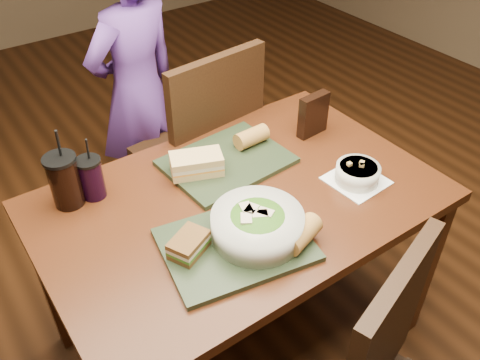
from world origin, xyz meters
name	(u,v)px	position (x,y,z in m)	size (l,w,h in m)	color
ground	(240,332)	(0.00, 0.00, 0.00)	(6.00, 6.00, 0.00)	#381C0B
dining_table	(240,217)	(0.00, 0.00, 0.66)	(1.30, 0.85, 0.75)	#431E0D
chair_far	(205,147)	(0.19, 0.53, 0.58)	(0.49, 0.50, 1.04)	black
diner	(137,91)	(0.09, 0.96, 0.68)	(0.50, 0.33, 1.37)	#5A3086
tray_near	(236,245)	(-0.14, -0.18, 0.76)	(0.42, 0.32, 0.02)	black
tray_far	(227,161)	(0.07, 0.18, 0.76)	(0.42, 0.32, 0.02)	black
salad_bowl	(257,224)	(-0.07, -0.19, 0.81)	(0.27, 0.27, 0.09)	silver
soup_bowl	(358,173)	(0.37, -0.16, 0.78)	(0.19, 0.19, 0.07)	white
sandwich_near	(189,245)	(-0.27, -0.13, 0.80)	(0.14, 0.12, 0.05)	#593819
sandwich_far	(197,164)	(-0.06, 0.17, 0.80)	(0.20, 0.15, 0.07)	tan
baguette_near	(302,234)	(0.02, -0.29, 0.80)	(0.07, 0.07, 0.13)	#AD7533
baguette_far	(251,137)	(0.20, 0.21, 0.80)	(0.06, 0.06, 0.13)	#AD7533
cup_cola	(65,180)	(-0.47, 0.29, 0.84)	(0.10, 0.10, 0.28)	black
cup_berry	(91,178)	(-0.39, 0.28, 0.82)	(0.08, 0.08, 0.22)	black
chip_bag	(313,115)	(0.45, 0.15, 0.83)	(0.13, 0.04, 0.17)	black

